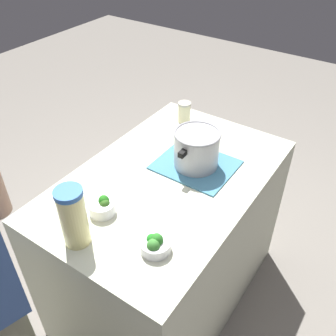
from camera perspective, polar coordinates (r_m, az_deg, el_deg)
ground_plane at (r=2.30m, az=0.00°, el=-18.01°), size 8.00×8.00×0.00m
counter_slab at (r=1.96m, az=0.00°, el=-11.02°), size 1.18×0.76×0.85m
dish_cloth at (r=1.73m, az=4.24°, el=0.49°), size 0.30×0.35×0.01m
cooking_pot at (r=1.68m, az=4.39°, el=3.04°), size 0.28×0.21×0.17m
lemonade_pitcher at (r=1.35m, az=-14.27°, el=-7.23°), size 0.10×0.10×0.24m
mason_jar at (r=2.04m, az=2.50°, el=8.52°), size 0.07×0.07×0.11m
broccoli_bowl_front at (r=1.50m, az=-9.93°, el=-5.74°), size 0.11×0.11×0.08m
broccoli_bowl_center at (r=1.35m, az=-1.98°, el=-11.54°), size 0.11×0.11×0.08m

